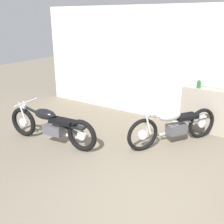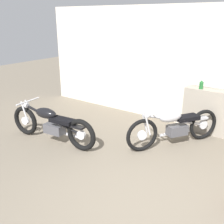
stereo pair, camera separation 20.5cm
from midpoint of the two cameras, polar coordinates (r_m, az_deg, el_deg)
ground_plane at (r=3.80m, az=7.42°, el=-21.68°), size 24.00×24.00×0.00m
wall_back at (r=6.25m, az=23.68°, el=8.06°), size 10.00×0.07×2.80m
sill_counter at (r=6.27m, az=23.80°, el=-0.48°), size 1.73×0.28×1.01m
bottle_leftmost at (r=6.18m, az=19.78°, el=5.61°), size 0.09×0.09×0.21m
motorcycle_silver at (r=5.52m, az=14.46°, el=-2.94°), size 1.23×1.84×0.87m
motorcycle_black at (r=5.60m, az=-12.03°, el=-2.59°), size 2.20×0.64×0.83m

